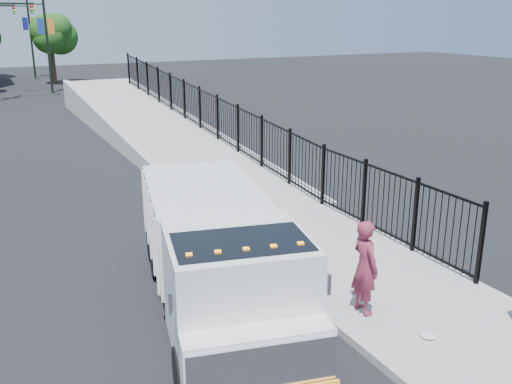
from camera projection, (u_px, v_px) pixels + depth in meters
name	position (u px, v px, depth m)	size (l,w,h in m)	color
ground	(285.00, 285.00, 12.39)	(120.00, 120.00, 0.00)	black
sidewalk	(417.00, 302.00, 11.50)	(3.55, 12.00, 0.12)	#9E998E
curb	(338.00, 324.00, 10.66)	(0.30, 12.00, 0.16)	#ADAAA3
ramp	(157.00, 139.00, 26.94)	(3.95, 24.00, 1.70)	#9E998E
iron_fence	(218.00, 132.00, 23.87)	(0.10, 28.00, 1.80)	black
truck	(217.00, 252.00, 10.69)	(3.66, 7.31, 2.40)	black
worker	(365.00, 267.00, 10.77)	(0.68, 0.45, 1.86)	maroon
debris	(428.00, 335.00, 10.15)	(0.30, 0.30, 0.08)	silver
light_pole_1	(42.00, 32.00, 41.08)	(3.78, 0.22, 8.00)	black
light_pole_3	(26.00, 29.00, 51.08)	(3.77, 0.22, 8.00)	black
tree_1	(50.00, 35.00, 46.72)	(2.71, 2.71, 5.35)	#382314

